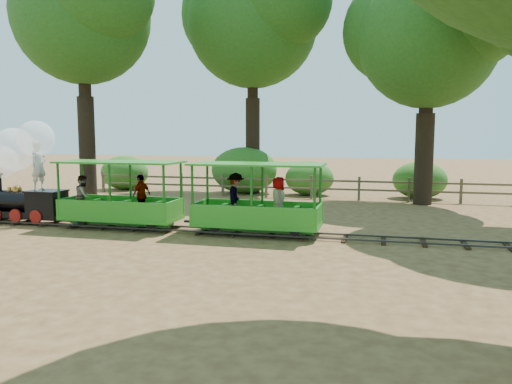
% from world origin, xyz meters
% --- Properties ---
extents(ground, '(90.00, 90.00, 0.00)m').
position_xyz_m(ground, '(0.00, 0.00, 0.00)').
color(ground, '#A37946').
rests_on(ground, ground).
extents(track, '(22.00, 1.00, 0.10)m').
position_xyz_m(track, '(0.00, 0.00, 0.07)').
color(track, '#3F3D3A').
rests_on(track, ground).
extents(locomotive, '(2.85, 1.34, 3.28)m').
position_xyz_m(locomotive, '(-7.05, 0.07, 1.83)').
color(locomotive, black).
rests_on(locomotive, ground).
extents(carriage_front, '(3.64, 1.49, 1.89)m').
position_xyz_m(carriage_front, '(-3.65, -0.04, 0.80)').
color(carriage_front, '#2A9320').
rests_on(carriage_front, track).
extents(carriage_rear, '(3.64, 1.49, 1.89)m').
position_xyz_m(carriage_rear, '(0.52, 0.05, 0.84)').
color(carriage_rear, '#2A9320').
rests_on(carriage_rear, track).
extents(oak_nw, '(7.14, 6.28, 10.58)m').
position_xyz_m(oak_nw, '(-8.53, 6.08, 7.99)').
color(oak_nw, '#2D2116').
rests_on(oak_nw, ground).
extents(oak_nc, '(7.45, 6.56, 10.82)m').
position_xyz_m(oak_nc, '(-2.03, 9.58, 8.13)').
color(oak_nc, '#2D2116').
rests_on(oak_nc, ground).
extents(oak_ne, '(6.70, 5.90, 9.12)m').
position_xyz_m(oak_ne, '(5.47, 7.57, 6.69)').
color(oak_ne, '#2D2116').
rests_on(oak_ne, ground).
extents(fence, '(18.10, 0.10, 1.00)m').
position_xyz_m(fence, '(0.00, 8.00, 0.58)').
color(fence, brown).
rests_on(fence, ground).
extents(shrub_west, '(2.45, 1.88, 1.69)m').
position_xyz_m(shrub_west, '(-8.58, 9.30, 0.85)').
color(shrub_west, '#2D6B1E').
rests_on(shrub_west, ground).
extents(shrub_mid_w, '(3.12, 2.40, 2.16)m').
position_xyz_m(shrub_mid_w, '(-2.37, 9.30, 1.08)').
color(shrub_mid_w, '#2D6B1E').
rests_on(shrub_mid_w, ground).
extents(shrub_mid_e, '(2.22, 1.71, 1.54)m').
position_xyz_m(shrub_mid_e, '(0.71, 9.30, 0.77)').
color(shrub_mid_e, '#2D6B1E').
rests_on(shrub_mid_e, ground).
extents(shrub_east, '(2.30, 1.77, 1.59)m').
position_xyz_m(shrub_east, '(5.50, 9.30, 0.80)').
color(shrub_east, '#2D6B1E').
rests_on(shrub_east, ground).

